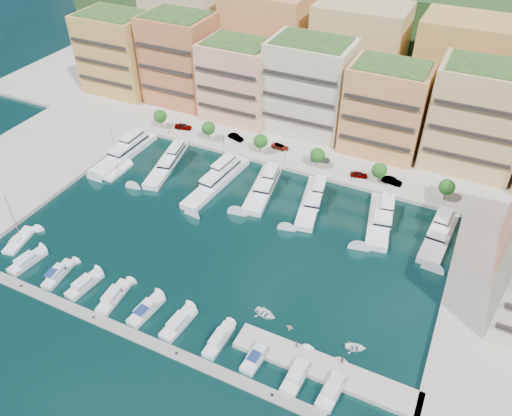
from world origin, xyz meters
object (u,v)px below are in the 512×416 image
at_px(tree_0, 160,116).
at_px(yacht_2, 219,179).
at_px(tree_2, 261,141).
at_px(car_0, 183,126).
at_px(cruiser_2, 84,285).
at_px(tender_0, 265,314).
at_px(person_1, 342,360).
at_px(lamppost_0, 168,126).
at_px(cruiser_4, 146,310).
at_px(cruiser_6, 219,340).
at_px(cruiser_5, 178,324).
at_px(lamppost_3, 352,172).
at_px(cruiser_1, 58,274).
at_px(yacht_1, 168,162).
at_px(car_4, 359,174).
at_px(tree_3, 317,155).
at_px(cruiser_9, 333,387).
at_px(yacht_3, 264,186).
at_px(tender_1, 290,327).
at_px(yacht_5, 380,217).
at_px(tree_5, 447,187).
at_px(car_3, 320,158).
at_px(person_0, 297,344).
at_px(sailboat_2, 118,172).
at_px(tree_4, 379,170).
at_px(lamppost_1, 224,140).
at_px(cruiser_0, 27,262).
at_px(tender_2, 356,348).
at_px(lamppost_2, 285,155).
at_px(yacht_0, 126,151).
at_px(cruiser_3, 114,297).
at_px(car_2, 280,147).
at_px(cruiser_7, 257,356).
at_px(lamppost_4, 427,191).
at_px(yacht_4, 312,200).
at_px(car_1, 236,137).
at_px(car_5, 392,181).
at_px(sailboat_0, 19,241).

distance_m(tree_0, yacht_2, 32.18).
height_order(tree_2, car_0, tree_2).
xyz_separation_m(tree_2, cruiser_2, (-10.81, -58.09, -4.20)).
distance_m(tender_0, person_1, 16.61).
relative_size(lamppost_0, cruiser_4, 0.50).
relative_size(cruiser_6, person_1, 4.82).
bearing_deg(cruiser_5, lamppost_3, 74.89).
height_order(lamppost_0, cruiser_1, lamppost_0).
distance_m(yacht_1, car_4, 49.56).
distance_m(tree_3, cruiser_9, 63.16).
xyz_separation_m(yacht_3, tender_1, (22.13, -36.34, -0.84)).
distance_m(yacht_5, cruiser_5, 51.48).
bearing_deg(yacht_3, cruiser_1, -119.06).
bearing_deg(tree_3, tree_5, 0.00).
xyz_separation_m(cruiser_2, car_3, (26.58, 61.37, 1.21)).
bearing_deg(car_4, cruiser_6, 159.06).
bearing_deg(yacht_3, lamppost_3, 31.06).
relative_size(yacht_1, cruiser_4, 2.67).
bearing_deg(person_0, lamppost_0, 11.58).
distance_m(sailboat_2, person_1, 76.24).
height_order(tree_4, cruiser_6, tree_4).
bearing_deg(person_0, lamppost_1, 1.46).
distance_m(cruiser_0, cruiser_5, 36.76).
height_order(cruiser_6, tender_2, cruiser_6).
bearing_deg(person_0, lamppost_2, -12.69).
xyz_separation_m(yacht_0, cruiser_9, (73.63, -43.03, -0.66)).
xyz_separation_m(yacht_0, tender_1, (62.64, -34.85, -0.84)).
distance_m(cruiser_3, car_2, 62.90).
relative_size(lamppost_1, car_0, 0.85).
bearing_deg(car_2, cruiser_7, -152.17).
height_order(lamppost_4, cruiser_1, lamppost_4).
distance_m(cruiser_5, person_0, 21.74).
xyz_separation_m(yacht_0, cruiser_0, (7.40, -43.03, -0.66)).
distance_m(yacht_4, car_0, 48.43).
distance_m(cruiser_3, person_0, 36.13).
distance_m(lamppost_1, car_4, 37.28).
distance_m(lamppost_1, cruiser_1, 56.40).
xyz_separation_m(cruiser_3, cruiser_5, (14.58, 0.01, 0.00)).
relative_size(lamppost_4, yacht_3, 0.21).
relative_size(tree_2, cruiser_9, 0.62).
bearing_deg(car_2, cruiser_4, -172.28).
relative_size(car_1, person_1, 2.89).
distance_m(cruiser_6, car_5, 61.51).
xyz_separation_m(tree_3, yacht_3, (-8.71, -13.57, -3.53)).
height_order(yacht_0, car_2, yacht_0).
relative_size(tree_5, sailboat_0, 0.43).
bearing_deg(tender_2, tree_0, 39.41).
relative_size(lamppost_0, cruiser_7, 0.54).
bearing_deg(car_2, cruiser_3, -179.14).
bearing_deg(lamppost_1, tree_4, 3.13).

